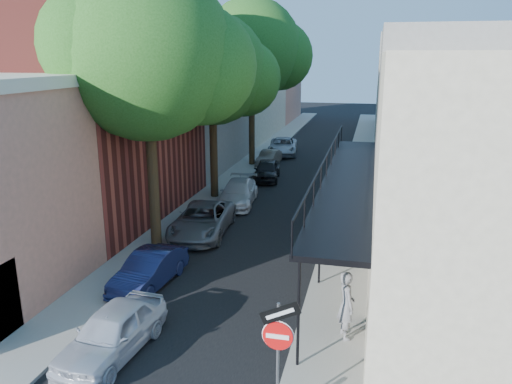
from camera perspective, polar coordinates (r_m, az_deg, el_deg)
The scene contains 17 objects.
road_surface at distance 39.42m, azimuth 5.96°, elevation 3.67°, with size 6.00×64.00×0.01m, color black.
sidewalk_left at distance 40.10m, azimuth 0.27°, elevation 4.03°, with size 2.00×64.00×0.12m, color gray.
sidewalk_right at distance 39.12m, azimuth 11.78°, elevation 3.42°, with size 2.00×64.00×0.12m, color gray.
buildings_left at distance 39.80m, azimuth -7.72°, elevation 10.90°, with size 10.10×59.10×12.00m.
buildings_right at distance 38.19m, azimuth 19.71°, elevation 9.20°, with size 9.80×55.00×10.00m.
sign_post at distance 11.12m, azimuth 2.55°, elevation -16.58°, with size 0.89×0.17×2.99m.
oak_near at distance 20.32m, azimuth -10.98°, elevation 14.96°, with size 7.48×6.80×11.42m.
oak_mid at distance 27.82m, azimuth -4.14°, elevation 13.52°, with size 6.60×6.00×10.20m.
oak_far at distance 36.52m, azimuth 0.31°, elevation 15.86°, with size 7.70×7.00×11.90m.
parked_car_a at distance 14.59m, azimuth -16.10°, elevation -15.12°, with size 1.57×3.91×1.33m, color silver.
parked_car_b at distance 18.21m, azimuth -12.10°, elevation -8.67°, with size 1.30×3.73×1.23m, color #161E47.
parked_car_c at distance 22.84m, azimuth -6.16°, elevation -3.21°, with size 2.29×4.96×1.38m, color slate.
parked_car_d at distance 27.34m, azimuth -2.06°, elevation -0.10°, with size 1.82×4.47×1.30m, color silver.
parked_car_e at distance 32.73m, azimuth 1.24°, elevation 2.52°, with size 1.57×3.90×1.33m, color black.
parked_car_f at distance 37.22m, azimuth 1.47°, elevation 3.92°, with size 1.18×3.37×1.11m, color slate.
parked_car_g at distance 41.43m, azimuth 3.09°, elevation 5.24°, with size 2.25×4.89×1.36m, color #9BA2AF.
pedestrian at distance 14.63m, azimuth 10.28°, elevation -12.57°, with size 0.74×0.48×2.02m, color slate.
Camera 1 is at (4.87, -8.32, 7.91)m, focal length 35.00 mm.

